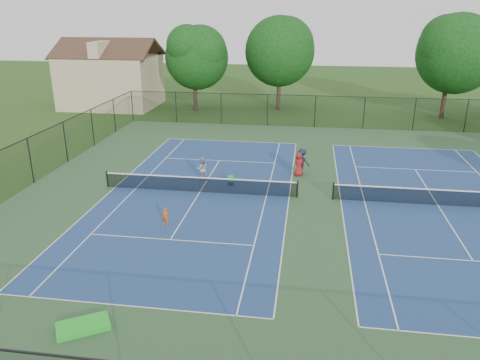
# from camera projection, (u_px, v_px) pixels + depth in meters

# --- Properties ---
(ground) EXTENTS (140.00, 140.00, 0.00)m
(ground) POSITION_uv_depth(u_px,v_px,m) (315.00, 198.00, 27.81)
(ground) COLOR #234716
(ground) RESTS_ON ground
(court_pad) EXTENTS (36.00, 36.00, 0.01)m
(court_pad) POSITION_uv_depth(u_px,v_px,m) (315.00, 198.00, 27.81)
(court_pad) COLOR #294929
(court_pad) RESTS_ON ground
(tennis_court_left) EXTENTS (12.00, 23.83, 1.07)m
(tennis_court_left) POSITION_uv_depth(u_px,v_px,m) (200.00, 191.00, 28.74)
(tennis_court_left) COLOR navy
(tennis_court_left) RESTS_ON ground
(tennis_court_right) EXTENTS (12.00, 23.83, 1.07)m
(tennis_court_right) POSITION_uv_depth(u_px,v_px,m) (438.00, 204.00, 26.82)
(tennis_court_right) COLOR navy
(tennis_court_right) RESTS_ON ground
(perimeter_fence) EXTENTS (36.08, 36.08, 3.02)m
(perimeter_fence) POSITION_uv_depth(u_px,v_px,m) (316.00, 173.00, 27.26)
(perimeter_fence) COLOR black
(perimeter_fence) RESTS_ON ground
(tree_back_a) EXTENTS (6.80, 6.80, 9.15)m
(tree_back_a) POSITION_uv_depth(u_px,v_px,m) (194.00, 54.00, 49.80)
(tree_back_a) COLOR #2D2116
(tree_back_a) RESTS_ON ground
(tree_back_b) EXTENTS (7.60, 7.60, 10.03)m
(tree_back_b) POSITION_uv_depth(u_px,v_px,m) (280.00, 48.00, 50.23)
(tree_back_b) COLOR #2D2116
(tree_back_b) RESTS_ON ground
(tree_back_d) EXTENTS (7.80, 7.80, 10.37)m
(tree_back_d) POSITION_uv_depth(u_px,v_px,m) (451.00, 50.00, 45.97)
(tree_back_d) COLOR #2D2116
(tree_back_d) RESTS_ON ground
(clapboard_house) EXTENTS (10.80, 8.10, 7.65)m
(clapboard_house) POSITION_uv_depth(u_px,v_px,m) (111.00, 79.00, 53.12)
(clapboard_house) COLOR tan
(clapboard_house) RESTS_ON ground
(child_player) EXTENTS (0.42, 0.33, 0.99)m
(child_player) POSITION_uv_depth(u_px,v_px,m) (166.00, 217.00, 24.21)
(child_player) COLOR #DF570E
(child_player) RESTS_ON ground
(instructor) EXTENTS (0.89, 0.78, 1.57)m
(instructor) POSITION_uv_depth(u_px,v_px,m) (202.00, 169.00, 30.54)
(instructor) COLOR #9A9A9C
(instructor) RESTS_ON ground
(bystander_b) EXTENTS (1.31, 1.09, 1.76)m
(bystander_b) POSITION_uv_depth(u_px,v_px,m) (302.00, 161.00, 31.75)
(bystander_b) COLOR #172234
(bystander_b) RESTS_ON ground
(bystander_c) EXTENTS (0.94, 0.85, 1.61)m
(bystander_c) POSITION_uv_depth(u_px,v_px,m) (299.00, 164.00, 31.34)
(bystander_c) COLOR maroon
(bystander_c) RESTS_ON ground
(ball_crate) EXTENTS (0.39, 0.31, 0.27)m
(ball_crate) POSITION_uv_depth(u_px,v_px,m) (231.00, 183.00, 29.86)
(ball_crate) COLOR navy
(ball_crate) RESTS_ON ground
(ball_hopper) EXTENTS (0.39, 0.33, 0.36)m
(ball_hopper) POSITION_uv_depth(u_px,v_px,m) (231.00, 179.00, 29.75)
(ball_hopper) COLOR green
(ball_hopper) RESTS_ON ball_crate
(green_tarp) EXTENTS (2.04, 1.76, 0.20)m
(green_tarp) POSITION_uv_depth(u_px,v_px,m) (83.00, 326.00, 16.45)
(green_tarp) COLOR green
(green_tarp) RESTS_ON ground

